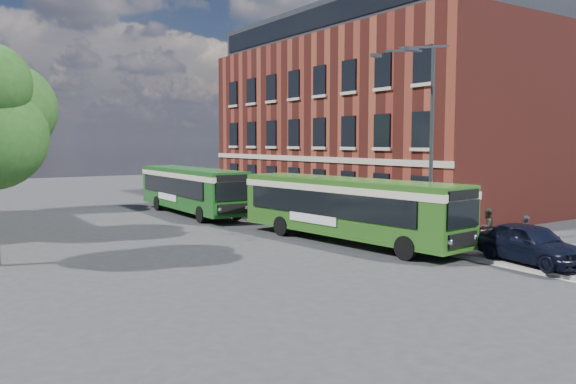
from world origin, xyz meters
TOP-DOWN VIEW (x-y plane):
  - ground at (0.00, 0.00)m, footprint 120.00×120.00m
  - pavement at (7.00, 8.00)m, footprint 6.00×48.00m
  - kerb_line at (3.95, 8.00)m, footprint 0.12×48.00m
  - brick_office at (14.00, 12.00)m, footprint 12.10×26.00m
  - street_lamp at (4.84, -2.00)m, footprint 2.96×2.38m
  - bus_stop_sign at (5.60, -4.20)m, footprint 0.35×0.08m
  - bus_front at (2.41, 0.61)m, footprint 4.00×12.74m
  - bus_rear at (0.60, 14.41)m, footprint 2.78×12.14m
  - parked_car at (4.80, -7.37)m, footprint 2.50×4.75m
  - pedestrian_a at (6.49, -6.00)m, footprint 0.68×0.61m
  - pedestrian_b at (6.47, -4.16)m, footprint 0.85×0.68m

SIDE VIEW (x-z plane):
  - ground at x=0.00m, z-range 0.00..0.00m
  - kerb_line at x=3.95m, z-range 0.00..0.01m
  - pavement at x=7.00m, z-range 0.00..0.15m
  - parked_car at x=4.80m, z-range 0.15..1.69m
  - pedestrian_a at x=6.49m, z-range 0.15..1.70m
  - pedestrian_b at x=6.47m, z-range 0.15..1.81m
  - bus_stop_sign at x=5.60m, z-range 0.25..2.77m
  - bus_rear at x=0.60m, z-range 0.32..3.34m
  - bus_front at x=2.41m, z-range 0.32..3.34m
  - street_lamp at x=4.84m, z-range 0.29..9.29m
  - brick_office at x=14.00m, z-range -0.13..14.07m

